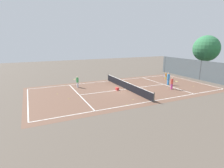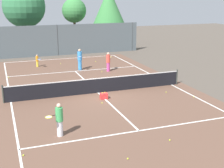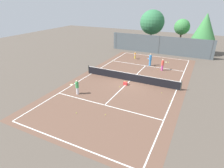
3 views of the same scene
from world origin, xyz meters
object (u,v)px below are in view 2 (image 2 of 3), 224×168
(player_2, at_px, (37,60))
(tennis_ball_0, at_px, (166,92))
(tennis_ball_8, at_px, (96,62))
(ball_crate, at_px, (104,96))
(player_3, at_px, (80,59))
(tennis_ball_2, at_px, (61,64))
(player_0, at_px, (108,62))
(tennis_ball_4, at_px, (170,140))
(tennis_ball_1, at_px, (9,77))
(tennis_ball_3, at_px, (128,159))
(tennis_ball_5, at_px, (102,72))
(player_1, at_px, (59,119))
(tennis_ball_9, at_px, (23,155))
(tennis_ball_6, at_px, (194,97))
(tennis_ball_7, at_px, (102,103))

(player_2, relative_size, tennis_ball_0, 16.61)
(tennis_ball_8, bearing_deg, ball_crate, -104.49)
(player_3, bearing_deg, tennis_ball_2, 111.70)
(player_0, relative_size, player_2, 1.46)
(tennis_ball_4, bearing_deg, player_0, 82.35)
(tennis_ball_1, xyz_separation_m, tennis_ball_3, (3.82, -14.84, 0.00))
(player_3, bearing_deg, tennis_ball_5, -42.44)
(player_1, bearing_deg, player_2, 86.59)
(tennis_ball_9, bearing_deg, tennis_ball_4, -7.41)
(tennis_ball_5, bearing_deg, tennis_ball_0, -72.37)
(player_0, bearing_deg, tennis_ball_8, 88.43)
(tennis_ball_0, relative_size, tennis_ball_6, 1.00)
(tennis_ball_6, distance_m, tennis_ball_7, 5.86)
(tennis_ball_0, xyz_separation_m, tennis_ball_3, (-5.76, -7.21, 0.00))
(tennis_ball_3, bearing_deg, tennis_ball_8, 76.76)
(player_2, relative_size, tennis_ball_9, 16.61)
(player_0, bearing_deg, tennis_ball_3, -106.37)
(player_2, bearing_deg, player_0, -34.70)
(tennis_ball_4, xyz_separation_m, tennis_ball_8, (1.90, 17.30, 0.00))
(tennis_ball_0, bearing_deg, tennis_ball_7, -172.65)
(tennis_ball_4, relative_size, tennis_ball_8, 1.00)
(tennis_ball_2, bearing_deg, tennis_ball_9, -105.95)
(tennis_ball_1, distance_m, tennis_ball_2, 5.88)
(player_3, height_order, tennis_ball_3, player_3)
(player_2, distance_m, ball_crate, 10.86)
(tennis_ball_2, distance_m, tennis_ball_8, 3.36)
(player_2, height_order, tennis_ball_0, player_2)
(player_1, relative_size, tennis_ball_7, 23.85)
(tennis_ball_6, relative_size, tennis_ball_7, 1.00)
(player_1, height_order, player_3, player_3)
(tennis_ball_5, bearing_deg, tennis_ball_8, 80.23)
(player_1, bearing_deg, ball_crate, 50.58)
(tennis_ball_0, relative_size, tennis_ball_4, 1.00)
(player_2, distance_m, tennis_ball_1, 4.07)
(player_0, xyz_separation_m, tennis_ball_7, (-3.05, -7.58, -0.79))
(tennis_ball_6, bearing_deg, tennis_ball_5, 111.79)
(tennis_ball_1, height_order, tennis_ball_9, same)
(player_1, height_order, tennis_ball_7, player_1)
(player_1, height_order, tennis_ball_2, player_1)
(ball_crate, distance_m, tennis_ball_4, 6.58)
(tennis_ball_0, xyz_separation_m, tennis_ball_7, (-4.64, -0.60, 0.00))
(tennis_ball_2, height_order, tennis_ball_8, same)
(tennis_ball_2, distance_m, tennis_ball_6, 13.94)
(tennis_ball_4, bearing_deg, player_2, 101.89)
(ball_crate, distance_m, tennis_ball_6, 5.67)
(player_0, bearing_deg, tennis_ball_4, -97.65)
(tennis_ball_1, distance_m, tennis_ball_3, 15.32)
(tennis_ball_7, xyz_separation_m, tennis_ball_9, (-4.95, -4.93, 0.00))
(player_2, relative_size, tennis_ball_6, 16.61)
(tennis_ball_3, height_order, tennis_ball_9, same)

